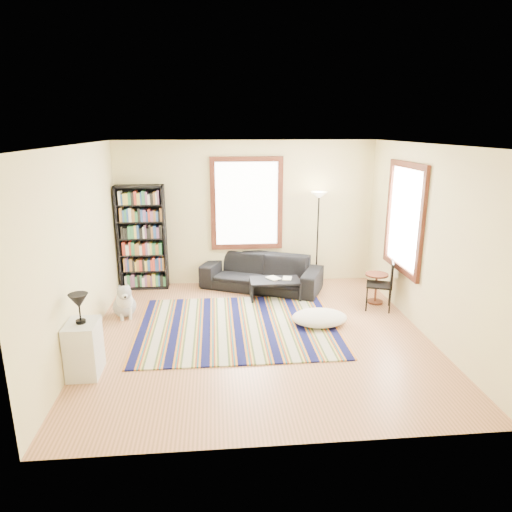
{
  "coord_description": "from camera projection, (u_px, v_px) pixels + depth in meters",
  "views": [
    {
      "loc": [
        -0.62,
        -6.28,
        3.02
      ],
      "look_at": [
        0.0,
        0.5,
        1.1
      ],
      "focal_mm": 32.0,
      "sensor_mm": 36.0,
      "label": 1
    }
  ],
  "objects": [
    {
      "name": "wall_back",
      "position": [
        246.0,
        213.0,
        8.96
      ],
      "size": [
        5.0,
        0.1,
        2.8
      ],
      "primitive_type": "cube",
      "color": "beige",
      "rests_on": "floor"
    },
    {
      "name": "sofa",
      "position": [
        261.0,
        272.0,
        8.79
      ],
      "size": [
        2.43,
        1.74,
        0.66
      ],
      "primitive_type": "imported",
      "rotation": [
        0.0,
        0.0,
        -0.43
      ],
      "color": "black",
      "rests_on": "floor"
    },
    {
      "name": "dog",
      "position": [
        124.0,
        299.0,
        7.51
      ],
      "size": [
        0.56,
        0.68,
        0.59
      ],
      "primitive_type": null,
      "rotation": [
        0.0,
        0.0,
        0.27
      ],
      "color": "#BBBBBB",
      "rests_on": "floor"
    },
    {
      "name": "window_back",
      "position": [
        247.0,
        204.0,
        8.83
      ],
      "size": [
        1.2,
        0.06,
        1.6
      ],
      "primitive_type": "cube",
      "color": "white",
      "rests_on": "wall_back"
    },
    {
      "name": "window_right",
      "position": [
        405.0,
        218.0,
        7.44
      ],
      "size": [
        0.06,
        1.2,
        1.6
      ],
      "primitive_type": "cube",
      "color": "white",
      "rests_on": "wall_right"
    },
    {
      "name": "coffee_table",
      "position": [
        275.0,
        289.0,
        8.32
      ],
      "size": [
        0.92,
        0.54,
        0.36
      ],
      "primitive_type": "cube",
      "rotation": [
        0.0,
        0.0,
        0.05
      ],
      "color": "black",
      "rests_on": "floor"
    },
    {
      "name": "table_lamp",
      "position": [
        79.0,
        309.0,
        5.57
      ],
      "size": [
        0.31,
        0.31,
        0.38
      ],
      "primitive_type": null,
      "rotation": [
        0.0,
        0.0,
        -0.36
      ],
      "color": "black",
      "rests_on": "white_cabinet"
    },
    {
      "name": "bookshelf",
      "position": [
        142.0,
        238.0,
        8.67
      ],
      "size": [
        0.9,
        0.3,
        2.0
      ],
      "primitive_type": "cube",
      "color": "black",
      "rests_on": "floor"
    },
    {
      "name": "book_a",
      "position": [
        269.0,
        279.0,
        8.26
      ],
      "size": [
        0.31,
        0.29,
        0.02
      ],
      "primitive_type": "imported",
      "rotation": [
        0.0,
        0.0,
        0.57
      ],
      "color": "beige",
      "rests_on": "coffee_table"
    },
    {
      "name": "floor_lamp",
      "position": [
        317.0,
        240.0,
        8.82
      ],
      "size": [
        0.34,
        0.34,
        1.86
      ],
      "primitive_type": null,
      "rotation": [
        0.0,
        0.0,
        -0.13
      ],
      "color": "black",
      "rests_on": "floor"
    },
    {
      "name": "floor",
      "position": [
        259.0,
        338.0,
        6.91
      ],
      "size": [
        5.0,
        5.0,
        0.1
      ],
      "primitive_type": "cube",
      "color": "tan",
      "rests_on": "ground"
    },
    {
      "name": "floor_cushion",
      "position": [
        319.0,
        318.0,
        7.24
      ],
      "size": [
        1.06,
        0.94,
        0.22
      ],
      "primitive_type": "ellipsoid",
      "rotation": [
        0.0,
        0.0,
        0.37
      ],
      "color": "silver",
      "rests_on": "floor"
    },
    {
      "name": "ceiling",
      "position": [
        259.0,
        141.0,
        6.12
      ],
      "size": [
        5.0,
        5.0,
        0.1
      ],
      "primitive_type": "cube",
      "color": "white",
      "rests_on": "floor"
    },
    {
      "name": "book_b",
      "position": [
        283.0,
        278.0,
        8.33
      ],
      "size": [
        0.21,
        0.25,
        0.02
      ],
      "primitive_type": "imported",
      "rotation": [
        0.0,
        0.0,
        -0.25
      ],
      "color": "beige",
      "rests_on": "coffee_table"
    },
    {
      "name": "wall_left",
      "position": [
        76.0,
        249.0,
        6.29
      ],
      "size": [
        0.1,
        5.0,
        2.8
      ],
      "primitive_type": "cube",
      "color": "beige",
      "rests_on": "floor"
    },
    {
      "name": "side_table",
      "position": [
        376.0,
        288.0,
        8.1
      ],
      "size": [
        0.43,
        0.43,
        0.54
      ],
      "primitive_type": "cylinder",
      "rotation": [
        0.0,
        0.0,
        0.07
      ],
      "color": "#4C1E13",
      "rests_on": "floor"
    },
    {
      "name": "wall_right",
      "position": [
        431.0,
        241.0,
        6.74
      ],
      "size": [
        0.1,
        5.0,
        2.8
      ],
      "primitive_type": "cube",
      "color": "beige",
      "rests_on": "floor"
    },
    {
      "name": "rug",
      "position": [
        237.0,
        326.0,
        7.17
      ],
      "size": [
        3.1,
        2.48,
        0.02
      ],
      "primitive_type": "cube",
      "color": "#0B0D3B",
      "rests_on": "floor"
    },
    {
      "name": "wall_front",
      "position": [
        287.0,
        316.0,
        4.07
      ],
      "size": [
        5.0,
        0.1,
        2.8
      ],
      "primitive_type": "cube",
      "color": "beige",
      "rests_on": "floor"
    },
    {
      "name": "white_cabinet",
      "position": [
        84.0,
        349.0,
        5.71
      ],
      "size": [
        0.38,
        0.5,
        0.7
      ],
      "primitive_type": "cube",
      "rotation": [
        0.0,
        0.0,
        0.01
      ],
      "color": "silver",
      "rests_on": "floor"
    },
    {
      "name": "folding_chair",
      "position": [
        379.0,
        285.0,
        7.79
      ],
      "size": [
        0.53,
        0.52,
        0.86
      ],
      "primitive_type": "cube",
      "rotation": [
        0.0,
        0.0,
        -0.35
      ],
      "color": "black",
      "rests_on": "floor"
    }
  ]
}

